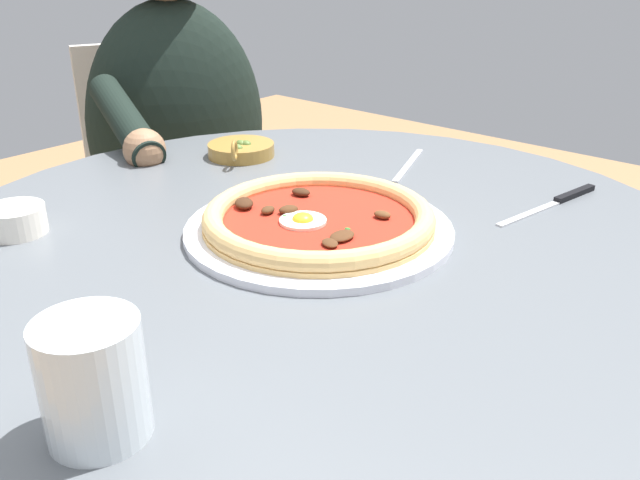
# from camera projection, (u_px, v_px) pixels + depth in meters

# --- Properties ---
(dining_table) EXTENTS (1.00, 1.00, 0.74)m
(dining_table) POSITION_uv_depth(u_px,v_px,m) (315.00, 336.00, 0.91)
(dining_table) COLOR #565B60
(dining_table) RESTS_ON ground
(pizza_on_plate) EXTENTS (0.34, 0.34, 0.04)m
(pizza_on_plate) POSITION_uv_depth(u_px,v_px,m) (318.00, 221.00, 0.84)
(pizza_on_plate) COLOR white
(pizza_on_plate) RESTS_ON dining_table
(water_glass) EXTENTS (0.08, 0.08, 0.10)m
(water_glass) POSITION_uv_depth(u_px,v_px,m) (94.00, 388.00, 0.49)
(water_glass) COLOR silver
(water_glass) RESTS_ON dining_table
(steak_knife) EXTENTS (0.05, 0.22, 0.01)m
(steak_knife) POSITION_uv_depth(u_px,v_px,m) (562.00, 199.00, 0.95)
(steak_knife) COLOR silver
(steak_knife) RESTS_ON dining_table
(ramekin_capers) EXTENTS (0.07, 0.07, 0.03)m
(ramekin_capers) POSITION_uv_depth(u_px,v_px,m) (15.00, 219.00, 0.84)
(ramekin_capers) COLOR white
(ramekin_capers) RESTS_ON dining_table
(olive_pan) EXTENTS (0.11, 0.12, 0.05)m
(olive_pan) POSITION_uv_depth(u_px,v_px,m) (241.00, 150.00, 1.13)
(olive_pan) COLOR olive
(olive_pan) RESTS_ON dining_table
(fork_utensil) EXTENTS (0.07, 0.17, 0.00)m
(fork_utensil) POSITION_uv_depth(u_px,v_px,m) (408.00, 165.00, 1.09)
(fork_utensil) COLOR #BCBCC1
(fork_utensil) RESTS_ON dining_table
(diner_person) EXTENTS (0.47, 0.50, 1.14)m
(diner_person) POSITION_uv_depth(u_px,v_px,m) (185.00, 215.00, 1.51)
(diner_person) COLOR #282833
(diner_person) RESTS_ON ground
(cafe_chair_diner) EXTENTS (0.50, 0.50, 0.86)m
(cafe_chair_diner) POSITION_uv_depth(u_px,v_px,m) (171.00, 190.00, 1.62)
(cafe_chair_diner) COLOR beige
(cafe_chair_diner) RESTS_ON ground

